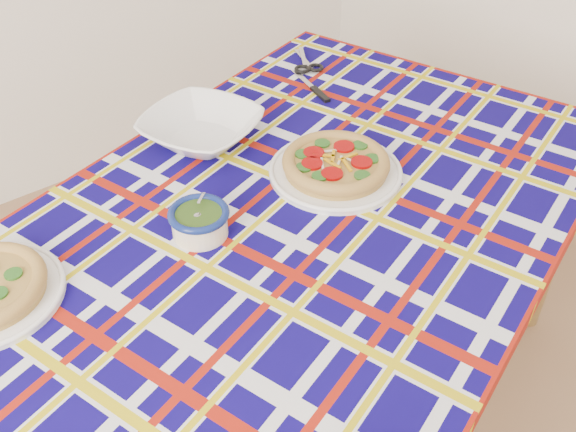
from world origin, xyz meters
TOP-DOWN VIEW (x-y plane):
  - dining_table at (0.54, 0.52)m, footprint 1.78×1.40m
  - tablecloth at (0.54, 0.52)m, footprint 1.82×1.44m
  - main_focaccia_plate at (0.69, 0.58)m, footprint 0.41×0.41m
  - pesto_bowl at (0.34, 0.59)m, footprint 0.15×0.15m
  - serving_bowl at (0.53, 0.89)m, footprint 0.36×0.36m
  - table_knife at (0.92, 0.97)m, footprint 0.06×0.22m
  - kitchen_scissors at (1.00, 1.08)m, footprint 0.16×0.21m

SIDE VIEW (x-z plane):
  - dining_table at x=0.54m, z-range 0.30..1.03m
  - tablecloth at x=0.54m, z-range 0.63..0.74m
  - table_knife at x=0.92m, z-range 0.74..0.75m
  - kitchen_scissors at x=1.00m, z-range 0.74..0.75m
  - main_focaccia_plate at x=0.69m, z-range 0.74..0.80m
  - serving_bowl at x=0.53m, z-range 0.74..0.80m
  - pesto_bowl at x=0.34m, z-range 0.74..0.81m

